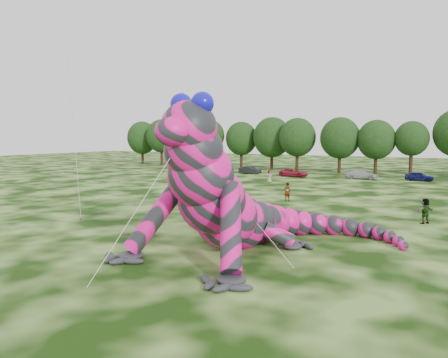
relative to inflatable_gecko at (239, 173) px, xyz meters
name	(u,v)px	position (x,y,z in m)	size (l,w,h in m)	color
ground	(247,277)	(2.77, -4.62, -4.25)	(240.00, 240.00, 0.00)	#16330A
inflatable_gecko	(239,173)	(0.00, 0.00, 0.00)	(14.32, 17.00, 8.50)	#E60F81
flying_kite	(63,3)	(-11.88, -1.59, 10.63)	(3.03, 3.77, 16.87)	red
tree_0	(142,143)	(-51.79, 54.62, 0.50)	(6.91, 6.22, 9.51)	black
tree_1	(162,142)	(-45.58, 53.44, 0.65)	(6.74, 6.07, 9.81)	black
tree_2	(184,143)	(-40.25, 54.15, 0.57)	(7.04, 6.34, 9.64)	black
tree_3	(210,144)	(-32.95, 52.45, 0.47)	(5.81, 5.23, 9.44)	black
tree_4	(241,145)	(-26.87, 54.10, 0.28)	(6.22, 5.60, 9.06)	black
tree_5	(272,143)	(-20.35, 53.82, 0.65)	(7.16, 6.44, 9.80)	black
tree_6	(297,145)	(-14.79, 52.07, 0.50)	(6.52, 5.86, 9.49)	black
tree_7	(340,145)	(-7.31, 52.19, 0.49)	(6.68, 6.01, 9.48)	black
tree_8	(376,147)	(-1.45, 52.37, 0.22)	(6.14, 5.53, 8.94)	black
tree_9	(411,148)	(3.84, 52.73, 0.09)	(5.27, 4.74, 8.68)	black
car_0	(204,167)	(-29.72, 44.69, -3.60)	(1.54, 3.83, 1.31)	white
car_1	(250,170)	(-20.05, 43.70, -3.61)	(1.36, 3.89, 1.28)	black
car_2	(294,173)	(-11.92, 42.46, -3.62)	(2.08, 4.52, 1.26)	maroon
car_3	(362,174)	(-1.91, 43.78, -3.59)	(1.86, 4.58, 1.33)	#A9ADB4
car_4	(419,176)	(5.81, 44.88, -3.60)	(1.53, 3.80, 1.30)	#11124F
spectator_4	(270,176)	(-11.66, 32.21, -3.36)	(0.87, 0.57, 1.78)	gray
spectator_0	(287,192)	(-3.83, 18.03, -3.34)	(0.66, 0.44, 1.82)	gray
spectator_5	(425,211)	(8.87, 12.50, -3.33)	(1.71, 0.54, 1.84)	gray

